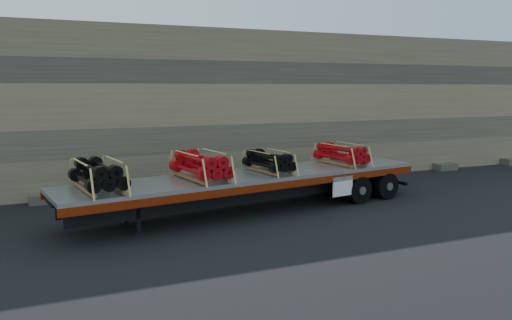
{
  "coord_description": "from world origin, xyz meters",
  "views": [
    {
      "loc": [
        -7.86,
        -15.87,
        4.46
      ],
      "look_at": [
        -0.45,
        1.59,
        1.68
      ],
      "focal_mm": 35.0,
      "sensor_mm": 36.0,
      "label": 1
    }
  ],
  "objects_px": {
    "bundle_midrear": "(269,162)",
    "bundle_rear": "(341,154)",
    "trailer": "(252,192)",
    "bundle_front": "(98,176)",
    "bundle_midfront": "(201,166)"
  },
  "relations": [
    {
      "from": "bundle_front",
      "to": "bundle_midfront",
      "type": "relative_size",
      "value": 0.99
    },
    {
      "from": "trailer",
      "to": "bundle_front",
      "type": "relative_size",
      "value": 5.62
    },
    {
      "from": "bundle_front",
      "to": "bundle_midrear",
      "type": "bearing_deg",
      "value": 0.0
    },
    {
      "from": "bundle_front",
      "to": "bundle_midfront",
      "type": "xyz_separation_m",
      "value": [
        3.37,
        0.54,
        0.01
      ]
    },
    {
      "from": "trailer",
      "to": "bundle_front",
      "type": "height_order",
      "value": "bundle_front"
    },
    {
      "from": "trailer",
      "to": "bundle_midrear",
      "type": "xyz_separation_m",
      "value": [
        0.72,
        0.12,
        1.06
      ]
    },
    {
      "from": "trailer",
      "to": "bundle_front",
      "type": "distance_m",
      "value": 5.56
    },
    {
      "from": "bundle_front",
      "to": "bundle_midfront",
      "type": "height_order",
      "value": "bundle_midfront"
    },
    {
      "from": "bundle_midrear",
      "to": "bundle_rear",
      "type": "height_order",
      "value": "bundle_rear"
    },
    {
      "from": "bundle_midrear",
      "to": "bundle_rear",
      "type": "bearing_deg",
      "value": -0.0
    },
    {
      "from": "bundle_midfront",
      "to": "bundle_midrear",
      "type": "relative_size",
      "value": 1.2
    },
    {
      "from": "bundle_midfront",
      "to": "bundle_midrear",
      "type": "bearing_deg",
      "value": 0.0
    },
    {
      "from": "trailer",
      "to": "bundle_rear",
      "type": "bearing_deg",
      "value": 0.0
    },
    {
      "from": "bundle_midfront",
      "to": "bundle_front",
      "type": "bearing_deg",
      "value": -180.0
    },
    {
      "from": "bundle_front",
      "to": "bundle_midfront",
      "type": "distance_m",
      "value": 3.42
    }
  ]
}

